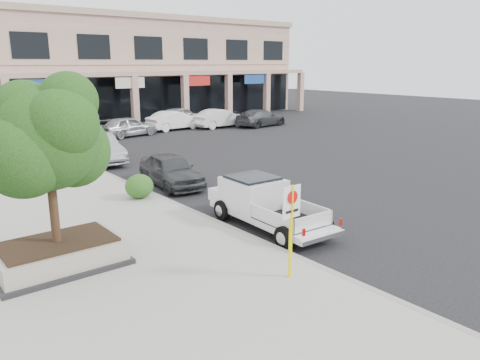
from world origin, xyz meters
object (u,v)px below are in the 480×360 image
(curb_car_d, at_px, (43,130))
(lot_car_c, at_px, (261,118))
(lot_car_f, at_px, (220,118))
(lot_car_d, at_px, (89,122))
(lot_car_e, at_px, (180,116))
(planter_tree, at_px, (50,139))
(lot_car_a, at_px, (128,126))
(curb_car_c, at_px, (63,137))
(lot_car_b, at_px, (174,120))
(pickup_truck, at_px, (270,205))
(curb_car_a, at_px, (171,170))
(curb_car_b, at_px, (99,149))
(no_parking_sign, at_px, (291,219))
(planter, at_px, (58,254))

(curb_car_d, relative_size, lot_car_c, 1.11)
(curb_car_d, bearing_deg, lot_car_f, -5.08)
(lot_car_d, relative_size, lot_car_e, 1.13)
(lot_car_f, bearing_deg, planter_tree, 132.34)
(lot_car_a, distance_m, lot_car_d, 4.65)
(planter_tree, relative_size, lot_car_f, 0.87)
(lot_car_d, height_order, lot_car_f, lot_car_f)
(lot_car_c, bearing_deg, curb_car_c, 83.64)
(curb_car_d, height_order, lot_car_e, lot_car_e)
(lot_car_a, xyz_separation_m, lot_car_b, (4.47, 0.98, 0.01))
(pickup_truck, bearing_deg, lot_car_b, 69.21)
(curb_car_c, distance_m, lot_car_a, 5.50)
(planter_tree, distance_m, curb_car_d, 22.40)
(lot_car_a, height_order, lot_car_f, lot_car_f)
(pickup_truck, distance_m, lot_car_b, 23.76)
(planter_tree, xyz_separation_m, lot_car_e, (17.52, 22.62, -2.62))
(curb_car_d, height_order, lot_car_a, curb_car_d)
(lot_car_c, bearing_deg, lot_car_a, 75.19)
(pickup_truck, bearing_deg, curb_car_c, 93.44)
(curb_car_a, height_order, curb_car_c, curb_car_a)
(pickup_truck, relative_size, lot_car_a, 1.14)
(lot_car_b, bearing_deg, curb_car_c, 99.92)
(planter_tree, relative_size, curb_car_c, 0.83)
(planter_tree, height_order, curb_car_d, planter_tree)
(pickup_truck, distance_m, lot_car_f, 24.48)
(planter_tree, relative_size, lot_car_b, 0.88)
(curb_car_a, height_order, lot_car_b, lot_car_b)
(curb_car_b, xyz_separation_m, curb_car_d, (-0.18, 9.23, -0.01))
(no_parking_sign, distance_m, lot_car_f, 28.38)
(curb_car_c, relative_size, lot_car_a, 1.12)
(curb_car_c, bearing_deg, lot_car_c, -7.49)
(curb_car_d, bearing_deg, curb_car_c, -84.05)
(curb_car_d, height_order, lot_car_f, lot_car_f)
(no_parking_sign, distance_m, lot_car_b, 27.60)
(lot_car_a, bearing_deg, planter_tree, 141.27)
(lot_car_b, bearing_deg, lot_car_d, 52.41)
(curb_car_b, distance_m, lot_car_a, 9.12)
(lot_car_d, bearing_deg, curb_car_d, 109.78)
(planter, bearing_deg, curb_car_a, 40.47)
(lot_car_b, bearing_deg, no_parking_sign, 149.53)
(planter_tree, xyz_separation_m, pickup_truck, (6.27, -1.10, -2.63))
(planter_tree, bearing_deg, planter, -131.03)
(no_parking_sign, xyz_separation_m, lot_car_d, (6.13, 28.50, -0.90))
(planter_tree, bearing_deg, curb_car_b, 63.68)
(no_parking_sign, bearing_deg, planter_tree, 133.28)
(lot_car_a, bearing_deg, lot_car_d, 5.05)
(curb_car_a, xyz_separation_m, lot_car_e, (10.99, 17.08, 0.09))
(planter, xyz_separation_m, no_parking_sign, (4.18, -4.14, 1.16))
(curb_car_d, height_order, lot_car_b, curb_car_d)
(curb_car_a, bearing_deg, lot_car_c, 44.20)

